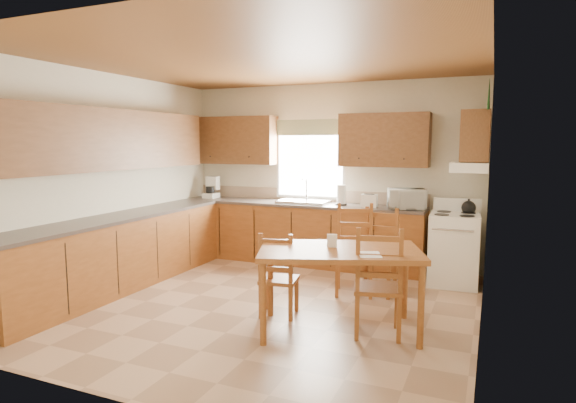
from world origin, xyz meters
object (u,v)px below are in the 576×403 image
at_px(stove, 454,250).
at_px(chair_far_right, 354,250).
at_px(chair_near_left, 279,274).
at_px(dining_table, 339,290).
at_px(microwave, 406,199).
at_px(chair_near_right, 378,281).
at_px(chair_far_left, 377,252).

relative_size(stove, chair_far_right, 0.83).
distance_m(stove, chair_near_left, 2.50).
bearing_deg(chair_near_left, dining_table, 156.58).
xyz_separation_m(stove, microwave, (-0.65, 0.22, 0.61)).
distance_m(dining_table, chair_near_right, 0.39).
bearing_deg(chair_near_left, chair_far_left, -134.85).
relative_size(dining_table, chair_far_right, 1.41).
xyz_separation_m(chair_near_left, chair_far_right, (0.54, 1.02, 0.09)).
xyz_separation_m(microwave, dining_table, (-0.24, -2.30, -0.65)).
bearing_deg(dining_table, chair_near_left, 146.62).
bearing_deg(chair_far_right, stove, 25.21).
distance_m(microwave, chair_far_left, 1.14).
bearing_deg(chair_far_right, chair_near_left, -132.24).
relative_size(microwave, chair_far_left, 0.45).
bearing_deg(chair_far_right, chair_far_left, 10.93).
bearing_deg(dining_table, microwave, 63.86).
height_order(chair_near_left, chair_far_left, chair_far_left).
bearing_deg(chair_far_left, chair_far_right, -152.70).
bearing_deg(microwave, chair_far_left, -117.71).
relative_size(stove, chair_far_left, 0.88).
bearing_deg(microwave, chair_near_right, -105.15).
bearing_deg(dining_table, chair_far_right, 78.31).
bearing_deg(stove, chair_near_right, -107.49).
height_order(stove, chair_near_right, chair_near_right).
relative_size(microwave, chair_near_right, 0.44).
bearing_deg(stove, dining_table, -116.00).
relative_size(microwave, chair_near_left, 0.51).
distance_m(microwave, chair_far_right, 1.30).
height_order(chair_near_right, chair_far_left, chair_near_right).
bearing_deg(chair_near_left, stove, -140.25).
height_order(chair_near_right, chair_far_right, chair_far_right).
bearing_deg(microwave, chair_far_right, -128.85).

